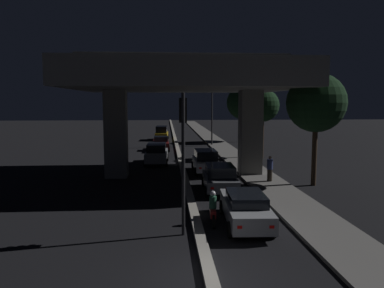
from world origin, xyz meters
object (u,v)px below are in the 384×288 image
(traffic_light_left_of_median, at_px, (183,139))
(car_silver_lead, at_px, (245,207))
(car_grey_second, at_px, (220,178))
(street_lamp, at_px, (209,104))
(car_white_third, at_px, (206,161))
(car_silver_lead_oncoming, at_px, (157,153))
(motorcycle_red_filtering_near, at_px, (213,210))
(car_dark_red_second_oncoming, at_px, (161,143))
(car_taxi_yellow_third_oncoming, at_px, (162,133))
(pedestrian_on_sidewalk, at_px, (270,169))

(traffic_light_left_of_median, relative_size, car_silver_lead, 1.15)
(traffic_light_left_of_median, xyz_separation_m, car_grey_second, (2.48, 7.01, -2.98))
(street_lamp, relative_size, car_white_third, 2.03)
(car_white_third, bearing_deg, car_silver_lead, -178.64)
(traffic_light_left_of_median, height_order, car_silver_lead_oncoming, traffic_light_left_of_median)
(car_silver_lead, bearing_deg, car_grey_second, 4.60)
(car_white_third, bearing_deg, motorcycle_red_filtering_near, 174.90)
(car_silver_lead, xyz_separation_m, car_dark_red_second_oncoming, (-3.91, 25.32, 0.01))
(street_lamp, relative_size, motorcycle_red_filtering_near, 4.38)
(traffic_light_left_of_median, relative_size, car_grey_second, 1.38)
(car_silver_lead, bearing_deg, car_silver_lead_oncoming, 16.90)
(car_white_third, distance_m, car_dark_red_second_oncoming, 13.59)
(car_silver_lead_oncoming, relative_size, car_taxi_yellow_third_oncoming, 1.10)
(street_lamp, xyz_separation_m, car_silver_lead_oncoming, (-5.96, -12.86, -4.11))
(motorcycle_red_filtering_near, bearing_deg, car_dark_red_second_oncoming, 10.08)
(car_dark_red_second_oncoming, xyz_separation_m, car_taxi_yellow_third_oncoming, (-0.04, 11.41, 0.24))
(traffic_light_left_of_median, distance_m, car_taxi_yellow_third_oncoming, 37.78)
(car_grey_second, bearing_deg, motorcycle_red_filtering_near, 170.67)
(car_dark_red_second_oncoming, bearing_deg, traffic_light_left_of_median, 1.17)
(street_lamp, bearing_deg, car_white_third, -97.37)
(car_dark_red_second_oncoming, bearing_deg, motorcycle_red_filtering_near, 4.34)
(motorcycle_red_filtering_near, bearing_deg, car_white_third, -0.32)
(motorcycle_red_filtering_near, bearing_deg, pedestrian_on_sidewalk, -26.83)
(car_dark_red_second_oncoming, relative_size, motorcycle_red_filtering_near, 2.34)
(car_silver_lead, height_order, car_white_third, car_white_third)
(car_dark_red_second_oncoming, bearing_deg, street_lamp, 123.00)
(pedestrian_on_sidewalk, bearing_deg, car_dark_red_second_oncoming, 112.79)
(car_taxi_yellow_third_oncoming, bearing_deg, car_silver_lead, 8.59)
(traffic_light_left_of_median, xyz_separation_m, car_white_third, (2.28, 13.12, -2.93))
(motorcycle_red_filtering_near, bearing_deg, car_silver_lead_oncoming, 14.13)
(car_taxi_yellow_third_oncoming, xyz_separation_m, motorcycle_red_filtering_near, (2.59, -36.42, -0.41))
(traffic_light_left_of_median, height_order, street_lamp, street_lamp)
(car_white_third, xyz_separation_m, pedestrian_on_sidewalk, (3.74, -4.11, 0.09))
(car_grey_second, bearing_deg, traffic_light_left_of_median, 162.39)
(traffic_light_left_of_median, distance_m, car_white_third, 13.63)
(car_silver_lead, xyz_separation_m, motorcycle_red_filtering_near, (-1.35, 0.30, -0.16))
(car_grey_second, height_order, pedestrian_on_sidewalk, pedestrian_on_sidewalk)
(car_dark_red_second_oncoming, height_order, car_taxi_yellow_third_oncoming, car_taxi_yellow_third_oncoming)
(traffic_light_left_of_median, distance_m, motorcycle_red_filtering_near, 3.67)
(traffic_light_left_of_median, relative_size, car_silver_lead_oncoming, 1.21)
(car_grey_second, bearing_deg, car_dark_red_second_oncoming, 12.78)
(car_taxi_yellow_third_oncoming, height_order, pedestrian_on_sidewalk, car_taxi_yellow_third_oncoming)
(car_silver_lead, relative_size, car_taxi_yellow_third_oncoming, 1.16)
(car_white_third, bearing_deg, street_lamp, -7.90)
(car_silver_lead, bearing_deg, motorcycle_red_filtering_near, 80.07)
(car_white_third, xyz_separation_m, car_taxi_yellow_third_oncoming, (-3.54, 24.54, 0.15))
(car_white_third, relative_size, car_silver_lead_oncoming, 0.90)
(car_dark_red_second_oncoming, relative_size, pedestrian_on_sidewalk, 2.76)
(traffic_light_left_of_median, distance_m, car_dark_red_second_oncoming, 26.44)
(street_lamp, xyz_separation_m, car_grey_second, (-2.01, -23.16, -4.20))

